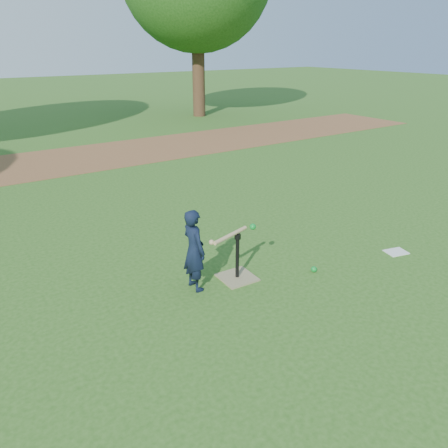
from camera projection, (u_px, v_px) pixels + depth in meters
ground at (249, 277)px, 5.61m from camera, size 80.00×80.00×0.00m
dirt_strip at (75, 159)px, 11.35m from camera, size 24.00×3.00×0.01m
child at (194, 250)px, 5.19m from camera, size 0.25×0.38×1.02m
wiffle_ball_ground at (314, 269)px, 5.74m from camera, size 0.08×0.08×0.08m
clipboard at (396, 252)px, 6.29m from camera, size 0.35×0.30×0.01m
batting_tee at (237, 271)px, 5.56m from camera, size 0.45×0.45×0.61m
swing_action at (233, 234)px, 5.28m from camera, size 0.68×0.23×0.12m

